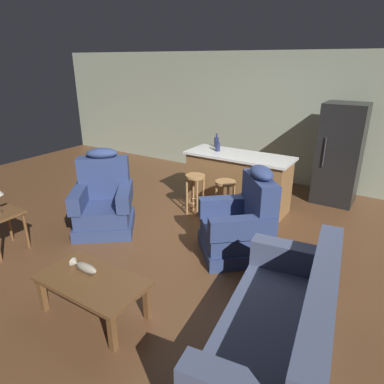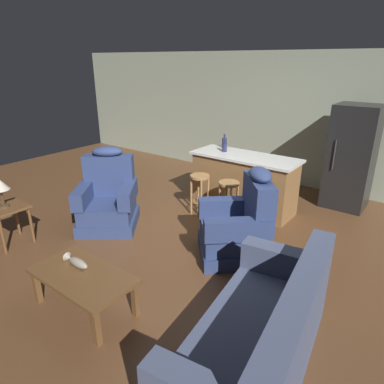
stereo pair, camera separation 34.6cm
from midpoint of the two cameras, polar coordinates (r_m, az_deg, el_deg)
name	(u,v)px [view 1 (the left image)]	position (r m, az deg, el deg)	size (l,w,h in m)	color
ground_plane	(196,238)	(5.03, -1.29, -7.69)	(12.00, 12.00, 0.00)	brown
back_wall	(277,119)	(7.30, 12.68, 11.82)	(12.00, 0.05, 2.60)	#9EA88E
coffee_table	(92,284)	(3.68, -18.99, -14.33)	(1.10, 0.60, 0.42)	brown
fish_figurine	(84,267)	(3.77, -20.14, -11.73)	(0.34, 0.10, 0.10)	#4C3823
couch	(281,334)	(3.07, 11.25, -22.23)	(1.09, 2.00, 0.94)	#4C5675
recliner_near_lamp	(104,202)	(5.37, -16.25, -1.61)	(1.18, 1.18, 1.20)	navy
recliner_near_island	(241,225)	(4.49, 6.04, -5.45)	(1.19, 1.19, 1.20)	navy
end_table	(0,220)	(5.26, -30.98, -4.00)	(0.48, 0.48, 0.56)	brown
kitchen_island	(238,181)	(5.90, 5.97, 1.80)	(1.80, 0.70, 0.95)	olive
bar_stool_left	(195,187)	(5.61, -1.23, 0.80)	(0.32, 0.32, 0.68)	#A87A47
bar_stool_middle	(225,194)	(5.35, 3.70, -0.31)	(0.32, 0.32, 0.68)	#A87A47
bar_stool_right	(258,201)	(5.13, 9.10, -1.52)	(0.32, 0.32, 0.68)	#A87A47
refrigerator	(340,154)	(6.48, 21.99, 5.85)	(0.70, 0.69, 1.76)	black
bottle_tall_green	(218,146)	(5.93, 2.64, 7.58)	(0.08, 0.08, 0.22)	#23284C
bottle_short_amber	(217,142)	(6.21, 2.51, 8.31)	(0.09, 0.09, 0.25)	#23284C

